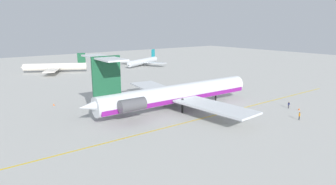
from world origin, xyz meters
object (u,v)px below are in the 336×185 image
object	(u,v)px
ground_crew_near_nose	(289,104)
safety_cone_nose	(299,109)
airliner_mid_left	(142,62)
ground_crew_near_tail	(299,115)
airliner_far_left	(54,67)
main_jetliner	(173,94)
safety_cone_wingtip	(54,104)

from	to	relation	value
ground_crew_near_nose	safety_cone_nose	bearing A→B (deg)	-108.60
airliner_mid_left	ground_crew_near_nose	xyz separation A→B (m)	(-12.83, -87.73, -1.20)
airliner_mid_left	ground_crew_near_tail	xyz separation A→B (m)	(-19.62, -94.23, -1.10)
airliner_far_left	ground_crew_near_nose	size ratio (longest dim) A/B	15.71
airliner_far_left	ground_crew_near_nose	bearing A→B (deg)	135.32
main_jetliner	safety_cone_nose	distance (m)	31.01
ground_crew_near_nose	safety_cone_wingtip	bearing A→B (deg)	109.54
airliner_mid_left	safety_cone_wingtip	size ratio (longest dim) A/B	44.51
main_jetliner	ground_crew_near_tail	world-z (taller)	main_jetliner
airliner_mid_left	safety_cone_nose	size ratio (longest dim) A/B	44.51
safety_cone_nose	ground_crew_near_nose	bearing A→B (deg)	101.93
airliner_mid_left	safety_cone_wingtip	world-z (taller)	airliner_mid_left
main_jetliner	safety_cone_wingtip	bearing A→B (deg)	138.01
main_jetliner	ground_crew_near_tail	size ratio (longest dim) A/B	26.72
airliner_far_left	airliner_mid_left	xyz separation A→B (m)	(42.01, -6.23, -0.20)
ground_crew_near_nose	airliner_far_left	bearing A→B (deg)	76.72
ground_crew_near_tail	safety_cone_wingtip	world-z (taller)	ground_crew_near_tail
airliner_mid_left	ground_crew_near_tail	bearing A→B (deg)	52.81
main_jetliner	ground_crew_near_tail	distance (m)	28.82
airliner_far_left	safety_cone_nose	distance (m)	100.93
safety_cone_nose	safety_cone_wingtip	world-z (taller)	same
main_jetliner	airliner_mid_left	distance (m)	79.63
main_jetliner	airliner_far_left	xyz separation A→B (m)	(-5.73, 77.09, -1.42)
ground_crew_near_tail	safety_cone_wingtip	distance (m)	59.54
airliner_far_left	main_jetliner	bearing A→B (deg)	122.32
airliner_mid_left	safety_cone_wingtip	bearing A→B (deg)	14.61
main_jetliner	airliner_mid_left	bearing A→B (deg)	64.74
airliner_mid_left	safety_cone_nose	world-z (taller)	airliner_mid_left
airliner_mid_left	main_jetliner	bearing A→B (deg)	37.46
airliner_mid_left	safety_cone_nose	xyz separation A→B (m)	(-12.31, -90.21, -1.98)
safety_cone_nose	airliner_far_left	bearing A→B (deg)	107.12
safety_cone_wingtip	ground_crew_near_nose	bearing A→B (deg)	-39.93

